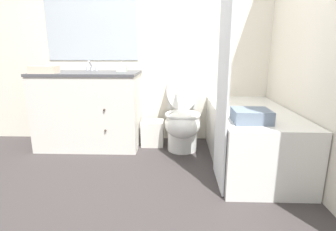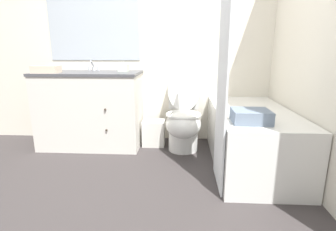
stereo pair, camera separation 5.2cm
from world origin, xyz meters
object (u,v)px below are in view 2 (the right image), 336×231
hand_towel_folded (46,69)px  tissue_box (123,68)px  bath_towel_folded (251,116)px  sink_faucet (94,68)px  toilet (183,120)px  bathtub (251,137)px  wastebasket (154,133)px  vanity_cabinet (91,109)px

hand_towel_folded → tissue_box: bearing=16.7°
bath_towel_folded → tissue_box: bearing=141.7°
sink_faucet → bath_towel_folded: bearing=-33.8°
toilet → bath_towel_folded: (0.53, -0.82, 0.26)m
toilet → bath_towel_folded: 1.01m
bathtub → hand_towel_folded: bearing=172.8°
wastebasket → bath_towel_folded: bath_towel_folded is taller
sink_faucet → tissue_box: bearing=-15.6°
bathtub → bath_towel_folded: bearing=-106.7°
sink_faucet → vanity_cabinet: bearing=-90.0°
wastebasket → hand_towel_folded: hand_towel_folded is taller
vanity_cabinet → wastebasket: (0.73, 0.03, -0.29)m
toilet → wastebasket: bearing=161.5°
hand_towel_folded → bath_towel_folded: hand_towel_folded is taller
wastebasket → tissue_box: tissue_box is taller
toilet → vanity_cabinet: bearing=175.5°
bathtub → hand_towel_folded: (-2.16, 0.27, 0.63)m
toilet → wastebasket: 0.42m
bathtub → bath_towel_folded: 0.58m
bathtub → bath_towel_folded: size_ratio=4.98×
vanity_cabinet → bath_towel_folded: bearing=-29.2°
wastebasket → tissue_box: (-0.35, 0.04, 0.77)m
hand_towel_folded → bath_towel_folded: 2.17m
wastebasket → bathtub: bearing=-24.9°
tissue_box → toilet: bearing=-12.5°
bath_towel_folded → sink_faucet: bearing=146.2°
vanity_cabinet → bathtub: 1.82m
vanity_cabinet → hand_towel_folded: bearing=-157.6°
bath_towel_folded → vanity_cabinet: bearing=150.8°
bathtub → bath_towel_folded: (-0.14, -0.46, 0.33)m
toilet → tissue_box: size_ratio=8.15×
bath_towel_folded → hand_towel_folded: bearing=160.0°
tissue_box → bath_towel_folded: 1.60m
vanity_cabinet → bath_towel_folded: size_ratio=3.99×
sink_faucet → toilet: (1.08, -0.26, -0.57)m
toilet → wastebasket: size_ratio=3.01×
tissue_box → hand_towel_folded: tissue_box is taller
sink_faucet → bathtub: size_ratio=0.10×
sink_faucet → tissue_box: size_ratio=1.28×
tissue_box → hand_towel_folded: bearing=-163.3°
wastebasket → bath_towel_folded: (0.88, -0.93, 0.46)m
sink_faucet → wastebasket: (0.73, -0.15, -0.76)m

